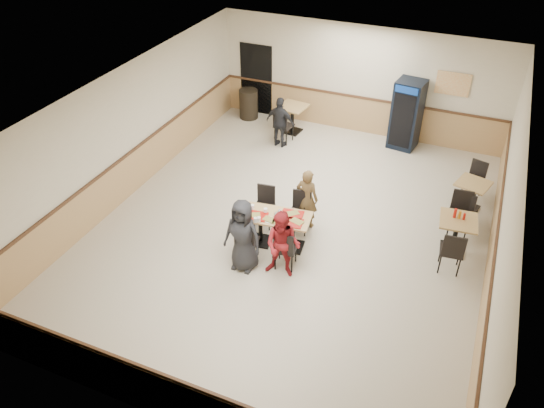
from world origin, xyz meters
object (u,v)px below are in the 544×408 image
at_px(diner_woman_right, 283,245).
at_px(back_table, 292,115).
at_px(lone_diner, 280,122).
at_px(side_table_near, 456,230).
at_px(diner_man_opposite, 307,198).
at_px(trash_bin, 249,104).
at_px(side_table_far, 471,192).
at_px(pepsi_cooler, 407,115).
at_px(main_table, 277,226).
at_px(diner_woman_left, 243,236).

distance_m(diner_woman_right, back_table, 5.97).
xyz_separation_m(lone_diner, side_table_near, (4.92, -2.72, -0.18)).
height_order(diner_man_opposite, trash_bin, diner_man_opposite).
xyz_separation_m(side_table_near, side_table_far, (0.13, 1.62, -0.04)).
relative_size(pepsi_cooler, trash_bin, 2.14).
distance_m(main_table, side_table_near, 3.60).
bearing_deg(diner_man_opposite, side_table_near, -169.05).
bearing_deg(trash_bin, pepsi_cooler, 0.53).
distance_m(main_table, diner_man_opposite, 0.96).
bearing_deg(trash_bin, diner_woman_left, -65.79).
height_order(diner_woman_left, diner_woman_right, diner_woman_left).
bearing_deg(main_table, diner_woman_left, -117.90).
bearing_deg(trash_bin, side_table_near, -31.65).
bearing_deg(lone_diner, main_table, 117.55).
bearing_deg(back_table, diner_woman_right, -70.58).
bearing_deg(side_table_far, trash_bin, 160.28).
distance_m(main_table, pepsi_cooler, 5.48).
bearing_deg(side_table_near, diner_woman_right, -145.62).
xyz_separation_m(diner_woman_right, pepsi_cooler, (1.08, 6.02, 0.22)).
distance_m(back_table, trash_bin, 1.57).
relative_size(side_table_far, trash_bin, 0.95).
bearing_deg(side_table_far, lone_diner, 167.64).
bearing_deg(pepsi_cooler, main_table, -98.51).
height_order(side_table_far, pepsi_cooler, pepsi_cooler).
bearing_deg(pepsi_cooler, back_table, -164.94).
distance_m(diner_woman_left, side_table_far, 5.36).
relative_size(diner_woman_right, lone_diner, 1.02).
relative_size(lone_diner, trash_bin, 1.61).
bearing_deg(back_table, trash_bin, 167.08).
xyz_separation_m(lone_diner, side_table_far, (5.05, -1.11, -0.22)).
height_order(diner_woman_right, side_table_near, diner_woman_right).
xyz_separation_m(diner_woman_right, side_table_near, (2.93, 2.01, -0.20)).
relative_size(main_table, trash_bin, 1.67).
height_order(diner_woman_left, side_table_near, diner_woman_left).
distance_m(side_table_near, side_table_far, 1.62).
xyz_separation_m(diner_woman_left, diner_man_opposite, (0.65, 1.76, -0.08)).
height_order(diner_man_opposite, pepsi_cooler, pepsi_cooler).
xyz_separation_m(diner_woman_right, side_table_far, (3.06, 3.62, -0.24)).
relative_size(diner_woman_left, pepsi_cooler, 0.83).
xyz_separation_m(diner_woman_right, trash_bin, (-3.51, 5.98, -0.28)).
xyz_separation_m(diner_woman_right, diner_man_opposite, (-0.12, 1.66, -0.03)).
relative_size(diner_woman_left, lone_diner, 1.11).
xyz_separation_m(side_table_far, pepsi_cooler, (-1.98, 2.40, 0.46)).
bearing_deg(trash_bin, diner_man_opposite, -51.89).
bearing_deg(side_table_near, pepsi_cooler, 114.76).
bearing_deg(pepsi_cooler, lone_diner, -149.36).
bearing_deg(trash_bin, main_table, -59.51).
bearing_deg(diner_man_opposite, trash_bin, -47.42).
bearing_deg(diner_man_opposite, lone_diner, -54.28).
xyz_separation_m(diner_woman_right, lone_diner, (-1.98, 4.73, -0.02)).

